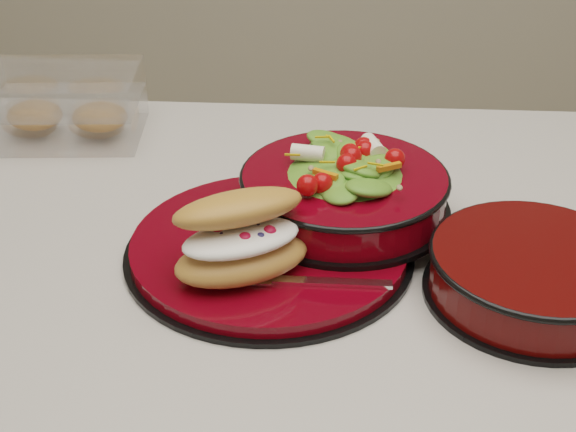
# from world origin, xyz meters

# --- Properties ---
(dinner_plate) EXTENTS (0.32, 0.32, 0.02)m
(dinner_plate) POSITION_xyz_m (-0.12, -0.06, 0.91)
(dinner_plate) COLOR black
(dinner_plate) RESTS_ON island_counter
(salad_bowl) EXTENTS (0.25, 0.25, 0.10)m
(salad_bowl) POSITION_xyz_m (-0.04, 0.01, 0.96)
(salad_bowl) COLOR black
(salad_bowl) RESTS_ON dinner_plate
(croissant) EXTENTS (0.16, 0.15, 0.09)m
(croissant) POSITION_xyz_m (-0.14, -0.12, 0.96)
(croissant) COLOR #C4813B
(croissant) RESTS_ON dinner_plate
(fork) EXTENTS (0.16, 0.02, 0.00)m
(fork) POSITION_xyz_m (-0.07, -0.14, 0.92)
(fork) COLOR silver
(fork) RESTS_ON dinner_plate
(pastry_box) EXTENTS (0.22, 0.17, 0.09)m
(pastry_box) POSITION_xyz_m (-0.44, 0.24, 0.95)
(pastry_box) COLOR white
(pastry_box) RESTS_ON island_counter
(extra_bowl) EXTENTS (0.22, 0.22, 0.05)m
(extra_bowl) POSITION_xyz_m (0.16, -0.12, 0.93)
(extra_bowl) COLOR black
(extra_bowl) RESTS_ON island_counter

